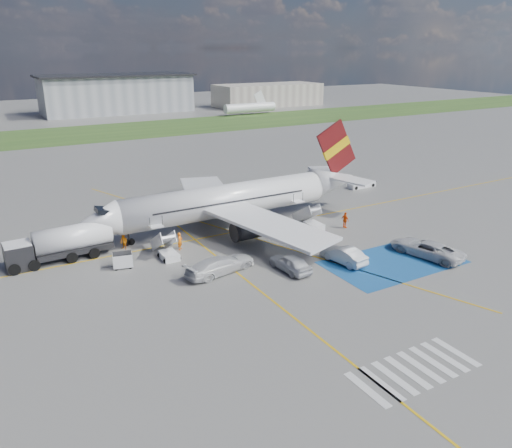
% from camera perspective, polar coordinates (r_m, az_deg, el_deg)
% --- Properties ---
extents(ground, '(400.00, 400.00, 0.00)m').
position_cam_1_polar(ground, '(49.76, 3.86, -5.10)').
color(ground, '#60605E').
rests_on(ground, ground).
extents(grass_strip, '(400.00, 30.00, 0.01)m').
position_cam_1_polar(grass_strip, '(136.46, -19.11, 9.71)').
color(grass_strip, '#2D4C1E').
rests_on(grass_strip, ground).
extents(taxiway_line_main, '(120.00, 0.20, 0.01)m').
position_cam_1_polar(taxiway_line_main, '(59.33, -2.56, -0.92)').
color(taxiway_line_main, gold).
rests_on(taxiway_line_main, ground).
extents(taxiway_line_cross, '(0.20, 60.00, 0.01)m').
position_cam_1_polar(taxiway_line_cross, '(39.97, 5.86, -11.74)').
color(taxiway_line_cross, gold).
rests_on(taxiway_line_cross, ground).
extents(taxiway_line_diag, '(20.71, 56.45, 0.01)m').
position_cam_1_polar(taxiway_line_diag, '(59.33, -2.56, -0.92)').
color(taxiway_line_diag, gold).
rests_on(taxiway_line_diag, ground).
extents(staging_box, '(14.00, 8.00, 0.01)m').
position_cam_1_polar(staging_box, '(52.92, 15.38, -4.24)').
color(staging_box, '#174D8D').
rests_on(staging_box, ground).
extents(crosswalk, '(9.00, 4.00, 0.01)m').
position_cam_1_polar(crosswalk, '(36.92, 17.61, -15.58)').
color(crosswalk, silver).
rests_on(crosswalk, ground).
extents(terminal_centre, '(48.00, 18.00, 12.00)m').
position_cam_1_polar(terminal_centre, '(178.95, -15.59, 14.08)').
color(terminal_centre, gray).
rests_on(terminal_centre, ground).
extents(terminal_east, '(40.00, 16.00, 8.00)m').
position_cam_1_polar(terminal_east, '(194.27, 1.37, 14.54)').
color(terminal_east, gray).
rests_on(terminal_east, ground).
extents(airliner, '(36.81, 32.95, 11.92)m').
position_cam_1_polar(airliner, '(60.60, -2.21, 2.90)').
color(airliner, white).
rests_on(airliner, ground).
extents(airstairs_fwd, '(1.90, 5.20, 3.60)m').
position_cam_1_polar(airstairs_fwd, '(52.79, -10.09, -3.15)').
color(airstairs_fwd, white).
rests_on(airstairs_fwd, ground).
extents(airstairs_aft, '(1.90, 5.20, 3.60)m').
position_cam_1_polar(airstairs_aft, '(60.97, 6.40, 0.16)').
color(airstairs_aft, white).
rests_on(airstairs_aft, ground).
extents(fuel_tanker, '(10.48, 3.33, 3.53)m').
position_cam_1_polar(fuel_tanker, '(54.76, -21.44, -2.43)').
color(fuel_tanker, black).
rests_on(fuel_tanker, ground).
extents(gpu_cart, '(2.11, 1.59, 1.58)m').
position_cam_1_polar(gpu_cart, '(51.31, -14.99, -4.10)').
color(gpu_cart, white).
rests_on(gpu_cart, ground).
extents(belt_loader, '(4.99, 1.91, 1.49)m').
position_cam_1_polar(belt_loader, '(80.22, 11.98, 4.39)').
color(belt_loader, white).
rests_on(belt_loader, ground).
extents(car_silver_a, '(2.39, 5.16, 1.71)m').
position_cam_1_polar(car_silver_a, '(48.99, 3.96, -4.42)').
color(car_silver_a, silver).
rests_on(car_silver_a, ground).
extents(car_silver_b, '(2.52, 5.33, 1.69)m').
position_cam_1_polar(car_silver_b, '(51.43, 9.99, -3.50)').
color(car_silver_b, silver).
rests_on(car_silver_b, ground).
extents(van_white_a, '(3.94, 6.37, 2.22)m').
position_cam_1_polar(van_white_a, '(55.10, 18.93, -2.41)').
color(van_white_a, silver).
rests_on(van_white_a, ground).
extents(van_white_b, '(6.03, 3.40, 2.23)m').
position_cam_1_polar(van_white_b, '(48.48, -4.07, -4.35)').
color(van_white_b, silver).
rests_on(van_white_b, ground).
extents(crew_fwd, '(0.83, 0.81, 1.93)m').
position_cam_1_polar(crew_fwd, '(54.49, -8.69, -1.94)').
color(crew_fwd, orange).
rests_on(crew_fwd, ground).
extents(crew_nose, '(0.99, 1.06, 1.75)m').
position_cam_1_polar(crew_nose, '(55.81, -14.88, -1.97)').
color(crew_nose, orange).
rests_on(crew_nose, ground).
extents(crew_aft, '(0.60, 1.20, 1.97)m').
position_cam_1_polar(crew_aft, '(61.34, 10.15, 0.45)').
color(crew_aft, '#F65B0C').
rests_on(crew_aft, ground).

